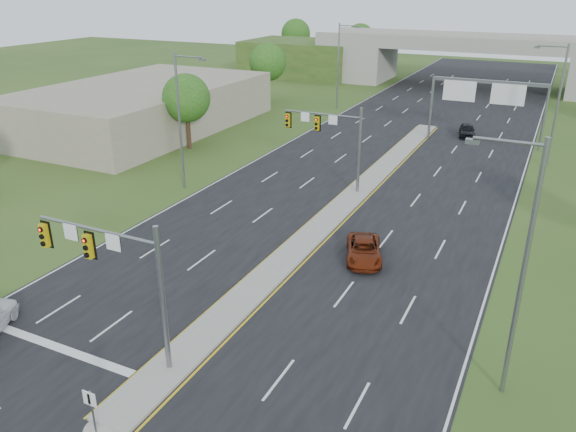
% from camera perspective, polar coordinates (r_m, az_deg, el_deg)
% --- Properties ---
extents(ground, '(240.00, 240.00, 0.00)m').
position_cam_1_polar(ground, '(26.47, -11.92, -15.01)').
color(ground, '#2E4E1B').
rests_on(ground, ground).
extents(road, '(24.00, 160.00, 0.02)m').
position_cam_1_polar(road, '(55.21, 10.50, 5.57)').
color(road, black).
rests_on(road, ground).
extents(median, '(2.00, 54.00, 0.16)m').
position_cam_1_polar(median, '(44.32, 6.18, 1.63)').
color(median, gray).
rests_on(median, road).
extents(median_nose, '(2.00, 2.00, 0.16)m').
position_cam_1_polar(median_nose, '(24.19, -17.98, -19.71)').
color(median_nose, gray).
rests_on(median_nose, road).
extents(lane_markings, '(23.72, 160.00, 0.01)m').
position_cam_1_polar(lane_markings, '(49.80, 7.88, 3.86)').
color(lane_markings, gold).
rests_on(lane_markings, road).
extents(signal_mast_near, '(6.62, 0.60, 7.00)m').
position_cam_1_polar(signal_mast_near, '(25.22, -17.01, -4.87)').
color(signal_mast_near, slate).
rests_on(signal_mast_near, ground).
extents(signal_mast_far, '(6.62, 0.60, 7.00)m').
position_cam_1_polar(signal_mast_far, '(45.38, 4.57, 8.34)').
color(signal_mast_far, slate).
rests_on(signal_mast_far, ground).
extents(keep_right_sign, '(0.60, 0.13, 2.20)m').
position_cam_1_polar(keep_right_sign, '(23.01, -19.35, -17.81)').
color(keep_right_sign, slate).
rests_on(keep_right_sign, ground).
extents(sign_gantry, '(11.58, 0.44, 6.67)m').
position_cam_1_polar(sign_gantry, '(62.30, 19.49, 11.58)').
color(sign_gantry, slate).
rests_on(sign_gantry, ground).
extents(overpass, '(80.00, 14.00, 8.10)m').
position_cam_1_polar(overpass, '(97.80, 18.26, 14.40)').
color(overpass, gray).
rests_on(overpass, ground).
extents(lightpole_l_mid, '(2.85, 0.25, 11.00)m').
position_cam_1_polar(lightpole_l_mid, '(46.09, -10.80, 10.00)').
color(lightpole_l_mid, slate).
rests_on(lightpole_l_mid, ground).
extents(lightpole_l_far, '(2.85, 0.25, 11.00)m').
position_cam_1_polar(lightpole_l_far, '(76.63, 5.27, 15.29)').
color(lightpole_l_far, slate).
rests_on(lightpole_l_far, ground).
extents(lightpole_r_near, '(2.85, 0.25, 11.00)m').
position_cam_1_polar(lightpole_r_near, '(23.26, 22.47, -4.29)').
color(lightpole_r_near, slate).
rests_on(lightpole_r_near, ground).
extents(lightpole_r_far, '(2.85, 0.25, 11.00)m').
position_cam_1_polar(lightpole_r_far, '(56.91, 25.59, 10.60)').
color(lightpole_r_far, slate).
rests_on(lightpole_r_far, ground).
extents(tree_l_near, '(4.80, 4.80, 7.60)m').
position_cam_1_polar(tree_l_near, '(58.05, -10.30, 11.70)').
color(tree_l_near, '#382316').
rests_on(tree_l_near, ground).
extents(tree_l_mid, '(5.20, 5.20, 8.12)m').
position_cam_1_polar(tree_l_mid, '(81.09, -2.08, 15.35)').
color(tree_l_mid, '#382316').
rests_on(tree_l_mid, ground).
extents(tree_back_a, '(6.00, 6.00, 8.85)m').
position_cam_1_polar(tree_back_a, '(121.99, 0.80, 18.03)').
color(tree_back_a, '#382316').
rests_on(tree_back_a, ground).
extents(tree_back_b, '(5.60, 5.60, 8.32)m').
position_cam_1_polar(tree_back_b, '(116.78, 7.33, 17.48)').
color(tree_back_b, '#382316').
rests_on(tree_back_b, ground).
extents(commercial_building, '(18.00, 30.00, 5.00)m').
position_cam_1_polar(commercial_building, '(68.51, -14.60, 10.72)').
color(commercial_building, gray).
rests_on(commercial_building, ground).
extents(car_far_a, '(3.53, 4.96, 1.26)m').
position_cam_1_polar(car_far_a, '(35.01, 7.71, -3.44)').
color(car_far_a, '#5E1C09').
rests_on(car_far_a, road).
extents(car_far_c, '(2.33, 4.25, 1.37)m').
position_cam_1_polar(car_far_c, '(65.87, 17.73, 8.30)').
color(car_far_c, black).
rests_on(car_far_c, road).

